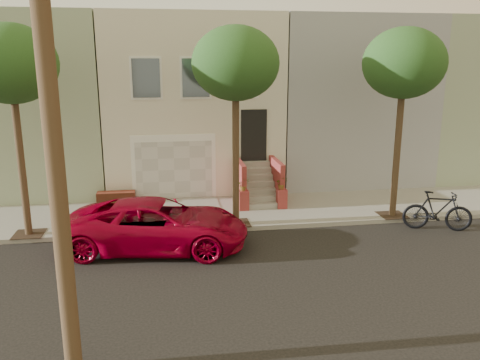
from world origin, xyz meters
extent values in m
plane|color=black|center=(0.00, 0.00, 0.00)|extent=(90.00, 90.00, 0.00)
cube|color=gray|center=(0.00, 5.35, 0.07)|extent=(40.00, 3.70, 0.15)
cube|color=#B9B29E|center=(0.00, 11.20, 3.65)|extent=(7.00, 8.00, 7.00)
cube|color=#96A686|center=(-6.80, 11.20, 3.65)|extent=(6.50, 8.00, 7.00)
cube|color=gray|center=(6.80, 11.20, 3.65)|extent=(6.50, 8.00, 7.00)
cube|color=#96A686|center=(13.30, 11.20, 3.65)|extent=(6.50, 8.00, 7.00)
cube|color=white|center=(-0.90, 7.22, 1.40)|extent=(3.20, 0.12, 2.50)
cube|color=beige|center=(-0.90, 7.16, 1.30)|extent=(2.90, 0.06, 2.20)
cube|color=gray|center=(-0.90, 5.35, 0.16)|extent=(3.20, 3.70, 0.02)
cube|color=brown|center=(-3.10, 6.90, 0.37)|extent=(1.40, 0.45, 0.44)
cube|color=black|center=(2.20, 7.17, 2.55)|extent=(1.00, 0.06, 2.00)
cube|color=#3F4751|center=(-1.80, 7.17, 4.75)|extent=(1.00, 0.06, 1.40)
cube|color=white|center=(-1.80, 7.19, 4.75)|extent=(1.15, 0.05, 1.55)
cube|color=#3F4751|center=(0.00, 7.17, 4.75)|extent=(1.00, 0.06, 1.40)
cube|color=white|center=(0.00, 7.19, 4.75)|extent=(1.15, 0.05, 1.55)
cube|color=#3F4751|center=(1.80, 7.17, 4.75)|extent=(1.00, 0.06, 1.40)
cube|color=white|center=(1.80, 7.19, 4.75)|extent=(1.15, 0.05, 1.55)
cube|color=gray|center=(2.20, 5.38, 0.25)|extent=(1.20, 0.28, 0.20)
cube|color=gray|center=(2.20, 5.66, 0.45)|extent=(1.20, 0.28, 0.20)
cube|color=gray|center=(2.20, 5.94, 0.65)|extent=(1.20, 0.28, 0.20)
cube|color=gray|center=(2.20, 6.22, 0.85)|extent=(1.20, 0.28, 0.20)
cube|color=gray|center=(2.20, 6.50, 1.05)|extent=(1.20, 0.28, 0.20)
cube|color=gray|center=(2.20, 6.78, 1.25)|extent=(1.20, 0.28, 0.20)
cube|color=gray|center=(2.20, 7.06, 1.45)|extent=(1.20, 0.28, 0.20)
cube|color=maroon|center=(1.50, 6.22, 0.95)|extent=(0.18, 1.96, 1.60)
cube|color=maroon|center=(2.90, 6.22, 0.95)|extent=(0.18, 1.96, 1.60)
cube|color=maroon|center=(1.50, 5.34, 0.50)|extent=(0.35, 0.35, 0.70)
imported|color=#1E4117|center=(1.50, 5.34, 1.07)|extent=(0.40, 0.35, 0.45)
cube|color=maroon|center=(2.90, 5.34, 0.50)|extent=(0.35, 0.35, 0.70)
imported|color=#1E4117|center=(2.90, 5.34, 1.07)|extent=(0.41, 0.35, 0.45)
cube|color=#2D2116|center=(-5.50, 3.90, 0.15)|extent=(0.90, 0.90, 0.02)
cylinder|color=#332417|center=(-5.50, 3.90, 2.25)|extent=(0.22, 0.22, 4.20)
ellipsoid|color=#1E4117|center=(-5.50, 3.90, 5.30)|extent=(2.70, 2.57, 2.29)
cube|color=#2D2116|center=(1.00, 3.90, 0.15)|extent=(0.90, 0.90, 0.02)
cylinder|color=#332417|center=(1.00, 3.90, 2.25)|extent=(0.22, 0.22, 4.20)
ellipsoid|color=#1E4117|center=(1.00, 3.90, 5.30)|extent=(2.70, 2.57, 2.29)
cube|color=#2D2116|center=(6.50, 3.90, 0.15)|extent=(0.90, 0.90, 0.02)
cylinder|color=#332417|center=(6.50, 3.90, 2.25)|extent=(0.22, 0.22, 4.20)
ellipsoid|color=#1E4117|center=(6.50, 3.90, 5.30)|extent=(2.70, 2.57, 2.29)
cylinder|color=#473421|center=(-3.00, -3.20, 5.00)|extent=(0.30, 0.30, 10.00)
imported|color=maroon|center=(-1.54, 2.46, 0.73)|extent=(5.60, 3.22, 1.47)
imported|color=black|center=(7.42, 2.65, 0.65)|extent=(2.25, 1.30, 1.30)
camera|label=1|loc=(-1.27, -11.23, 5.44)|focal=36.52mm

